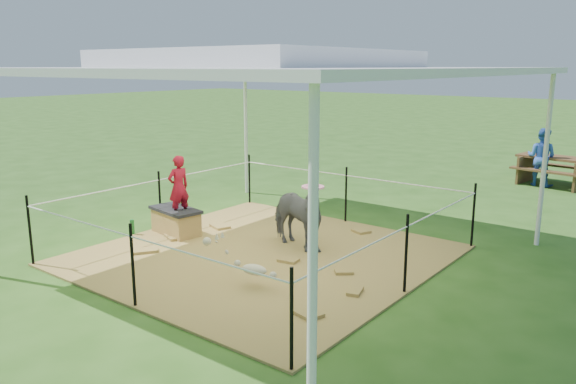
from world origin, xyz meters
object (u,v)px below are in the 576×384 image
Objects in this scene: straw_bale at (176,222)px; foal at (254,267)px; picnic_table_near at (554,171)px; green_bottle at (132,227)px; pony at (295,215)px; woman at (178,181)px; distant_person at (541,157)px.

foal reaches higher than straw_bale.
green_bottle is at bearing -109.71° from picnic_table_near.
pony is 1.63m from foal.
green_bottle is (-0.55, -0.45, -0.07)m from straw_bale.
picnic_table_near is (3.78, 8.01, -0.58)m from woman.
pony reaches higher than green_bottle.
foal is (3.05, -0.48, 0.13)m from green_bottle.
foal is 8.76m from distant_person.
green_bottle is 2.76m from pony.
green_bottle is 0.19× the size of pony.
green_bottle is 0.26× the size of foal.
picnic_table_near is at bearing -129.13° from distant_person.
distant_person is at bearing 64.93° from straw_bale.
woman is 8.88m from picnic_table_near.
green_bottle is at bearing 69.42° from distant_person.
distant_person is (-0.26, -0.25, 0.33)m from picnic_table_near.
straw_bale is at bearing 71.33° from distant_person.
straw_bale is 0.71m from woman.
woman reaches higher than straw_bale.
foal is at bearing 78.20° from woman.
straw_bale is 0.64× the size of distant_person.
woman is at bearing -107.34° from picnic_table_near.
picnic_table_near is 0.49m from distant_person.
woman is at bearing 34.70° from green_bottle.
pony is at bearing -96.52° from picnic_table_near.
foal is at bearing -90.86° from picnic_table_near.
straw_bale is 8.90m from picnic_table_near.
pony is 0.91× the size of distant_person.
green_bottle is at bearing -140.71° from straw_bale.
straw_bale is at bearing -80.70° from woman.
woman is at bearing 71.94° from distant_person.
distant_person reaches higher than straw_bale.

